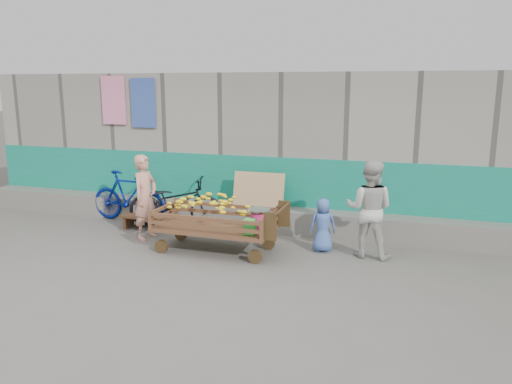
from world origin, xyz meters
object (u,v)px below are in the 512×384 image
(woman, at_px, (369,209))
(bench, at_px, (148,219))
(vendor_man, at_px, (145,197))
(bicycle_dark, at_px, (175,202))
(bicycle_blue, at_px, (129,197))
(banana_cart, at_px, (213,215))
(child, at_px, (323,225))

(woman, bearing_deg, bench, 1.17)
(vendor_man, relative_size, bicycle_dark, 0.83)
(bicycle_dark, xyz_separation_m, bicycle_blue, (-1.06, 0.00, 0.04))
(banana_cart, distance_m, vendor_man, 1.48)
(banana_cart, xyz_separation_m, bicycle_dark, (-1.31, 1.18, -0.14))
(woman, height_order, bicycle_blue, woman)
(bicycle_dark, bearing_deg, vendor_man, 156.97)
(banana_cart, relative_size, bicycle_dark, 1.17)
(bench, height_order, bicycle_blue, bicycle_blue)
(woman, distance_m, child, 0.83)
(bench, distance_m, woman, 4.29)
(vendor_man, height_order, bicycle_dark, vendor_man)
(bicycle_dark, bearing_deg, woman, -113.64)
(bench, bearing_deg, woman, -3.39)
(child, xyz_separation_m, bicycle_dark, (-3.07, 0.62, 0.03))
(bench, xyz_separation_m, child, (3.48, -0.24, 0.26))
(child, bearing_deg, woman, 157.20)
(bicycle_dark, relative_size, bicycle_blue, 1.07)
(child, height_order, bicycle_dark, bicycle_dark)
(bench, height_order, woman, woman)
(banana_cart, distance_m, bicycle_dark, 1.77)
(vendor_man, height_order, bicycle_blue, vendor_man)
(banana_cart, xyz_separation_m, woman, (2.51, 0.55, 0.17))
(woman, relative_size, child, 1.75)
(child, distance_m, bicycle_dark, 3.13)
(bench, distance_m, bicycle_blue, 0.81)
(banana_cart, distance_m, bench, 1.95)
(banana_cart, height_order, bicycle_blue, bicycle_blue)
(bicycle_blue, bearing_deg, woman, -93.00)
(bench, bearing_deg, child, -3.88)
(banana_cart, xyz_separation_m, vendor_man, (-1.45, 0.29, 0.14))
(banana_cart, height_order, bench, banana_cart)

